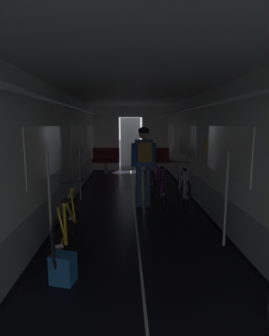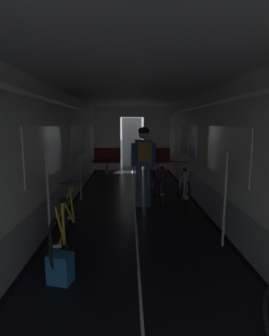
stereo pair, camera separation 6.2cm
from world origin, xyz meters
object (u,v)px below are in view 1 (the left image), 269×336
Objects in this scene: bench_seat_far_left at (106,159)px; bicycle_purple_in_aisle at (157,187)px; bench_seat_far_right at (156,158)px; backpack_on_floor at (63,268)px; bicycle_yellow at (66,227)px; bicycle_white at (183,189)px; person_cyclist_aisle at (144,158)px.

bench_seat_far_left is 3.99m from bicycle_purple_in_aisle.
backpack_on_floor is (-1.80, -6.88, -0.40)m from bench_seat_far_right.
bench_seat_far_left and bicycle_yellow have the same top height.
person_cyclist_aisle is (-0.87, -0.01, 0.69)m from bicycle_white.
bicycle_yellow is 1.00× the size of bicycle_purple_in_aisle.
bicycle_white is (0.17, -3.98, -0.18)m from bench_seat_far_right.
person_cyclist_aisle is (-0.70, -3.99, 0.50)m from bench_seat_far_right.
bicycle_yellow is (-0.10, -6.16, -0.19)m from bench_seat_far_left.
bicycle_yellow is 0.98× the size of person_cyclist_aisle.
bench_seat_far_right is 2.89× the size of backpack_on_floor.
bench_seat_far_right is at bearing 0.00° from bench_seat_far_left.
person_cyclist_aisle is (1.10, -3.99, 0.50)m from bench_seat_far_left.
bicycle_yellow is 2.87m from bicycle_purple_in_aisle.
bicycle_white is at bearing -25.11° from bicycle_purple_in_aisle.
bench_seat_far_right is at bearing 75.35° from backpack_on_floor.
bicycle_yellow is 2.57m from person_cyclist_aisle.
bicycle_purple_in_aisle is at bearing 38.84° from person_cyclist_aisle.
person_cyclist_aisle is 5.09× the size of backpack_on_floor.
person_cyclist_aisle is 0.81m from bicycle_purple_in_aisle.
backpack_on_floor is at bearing -110.80° from person_cyclist_aisle.
person_cyclist_aisle is at bearing -141.16° from bicycle_purple_in_aisle.
bicycle_white is at bearing -63.66° from bench_seat_far_left.
bench_seat_far_right is 0.58× the size of bicycle_purple_in_aisle.
bicycle_white reaches higher than backpack_on_floor.
bench_seat_far_right is at bearing 84.33° from bicycle_purple_in_aisle.
bench_seat_far_left is at bearing 111.00° from bicycle_purple_in_aisle.
person_cyclist_aisle is at bearing -179.07° from bicycle_white.
bicycle_purple_in_aisle is (-0.37, -3.73, -0.18)m from bench_seat_far_right.
bicycle_yellow is at bearing -119.04° from person_cyclist_aisle.
bicycle_yellow is at bearing -107.18° from bench_seat_far_right.
backpack_on_floor is at bearing -124.14° from bicycle_white.
bicycle_white is 0.60m from bicycle_purple_in_aisle.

